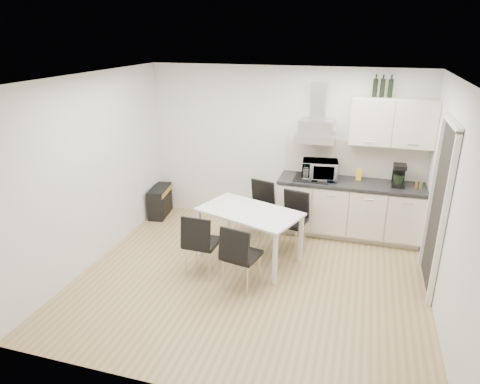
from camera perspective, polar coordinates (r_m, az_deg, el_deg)
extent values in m
plane|color=tan|center=(5.82, 1.39, -11.52)|extent=(4.50, 4.50, 0.00)
cube|color=silver|center=(7.10, 5.70, 5.93)|extent=(4.50, 0.10, 2.60)
cube|color=silver|center=(3.52, -7.04, -10.22)|extent=(4.50, 0.10, 2.60)
cube|color=silver|center=(6.18, -19.12, 2.59)|extent=(0.10, 4.00, 2.60)
cube|color=silver|center=(5.18, 26.32, -1.88)|extent=(0.10, 4.00, 2.60)
plane|color=white|center=(4.94, 1.66, 14.89)|extent=(4.50, 4.50, 0.00)
cube|color=white|center=(5.77, 24.75, -2.12)|extent=(0.08, 1.04, 2.10)
cube|color=beige|center=(7.18, 14.02, -5.10)|extent=(2.16, 0.52, 0.10)
cube|color=silver|center=(6.97, 14.31, -2.05)|extent=(2.20, 0.60, 0.76)
cube|color=#242527|center=(6.81, 14.61, 1.18)|extent=(2.22, 0.64, 0.04)
cube|color=beige|center=(7.01, 14.95, 4.35)|extent=(2.20, 0.02, 0.58)
cube|color=silver|center=(6.71, 19.70, 8.78)|extent=(1.20, 0.35, 0.70)
cube|color=silver|center=(6.73, 10.09, 7.95)|extent=(0.60, 0.46, 0.30)
cube|color=silver|center=(6.76, 10.44, 11.87)|extent=(0.22, 0.20, 0.55)
imported|color=silver|center=(6.77, 10.61, 3.18)|extent=(0.57, 0.36, 0.37)
cube|color=yellow|center=(6.88, 15.56, 2.25)|extent=(0.08, 0.04, 0.18)
cylinder|color=brown|center=(6.80, 22.47, 0.87)|extent=(0.04, 0.04, 0.11)
cylinder|color=#4C6626|center=(6.81, 22.97, 0.82)|extent=(0.04, 0.04, 0.11)
cylinder|color=black|center=(6.62, 17.60, 13.37)|extent=(0.07, 0.07, 0.32)
cylinder|color=black|center=(6.63, 18.48, 13.27)|extent=(0.07, 0.07, 0.32)
cylinder|color=black|center=(6.63, 19.45, 13.17)|extent=(0.07, 0.07, 0.32)
cube|color=white|center=(5.97, 1.28, -2.66)|extent=(1.57, 1.21, 0.03)
cube|color=white|center=(6.24, -5.44, -5.46)|extent=(0.06, 0.06, 0.72)
cube|color=white|center=(5.56, 4.70, -8.88)|extent=(0.06, 0.06, 0.72)
cube|color=white|center=(6.72, -1.58, -3.37)|extent=(0.06, 0.06, 0.72)
cube|color=white|center=(6.10, 8.10, -6.23)|extent=(0.06, 0.06, 0.72)
cube|color=black|center=(7.73, -10.62, -1.21)|extent=(0.35, 0.66, 0.52)
cube|color=gold|center=(7.61, -9.79, -0.01)|extent=(0.09, 0.56, 0.08)
cube|color=black|center=(7.44, 3.16, -2.67)|extent=(0.23, 0.22, 0.30)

